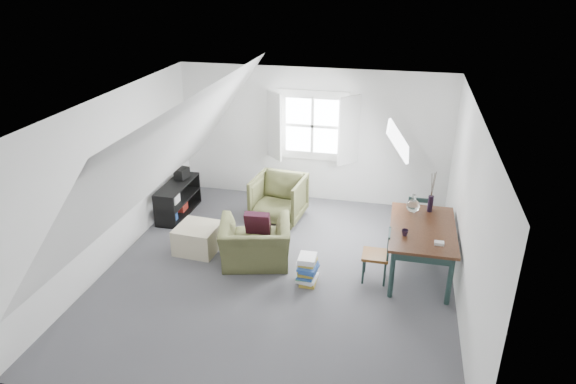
% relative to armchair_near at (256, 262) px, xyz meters
% --- Properties ---
extents(floor, '(5.50, 5.50, 0.00)m').
position_rel_armchair_near_xyz_m(floor, '(0.40, -0.23, 0.00)').
color(floor, '#4B4B50').
rests_on(floor, ground).
extents(ceiling, '(5.50, 5.50, 0.00)m').
position_rel_armchair_near_xyz_m(ceiling, '(0.40, -0.23, 2.50)').
color(ceiling, white).
rests_on(ceiling, wall_back).
extents(wall_back, '(5.00, 0.00, 5.00)m').
position_rel_armchair_near_xyz_m(wall_back, '(0.40, 2.52, 1.25)').
color(wall_back, white).
rests_on(wall_back, ground).
extents(wall_front, '(5.00, 0.00, 5.00)m').
position_rel_armchair_near_xyz_m(wall_front, '(0.40, -2.98, 1.25)').
color(wall_front, white).
rests_on(wall_front, ground).
extents(wall_left, '(0.00, 5.50, 5.50)m').
position_rel_armchair_near_xyz_m(wall_left, '(-2.10, -0.23, 1.25)').
color(wall_left, white).
rests_on(wall_left, ground).
extents(wall_right, '(0.00, 5.50, 5.50)m').
position_rel_armchair_near_xyz_m(wall_right, '(2.90, -0.23, 1.25)').
color(wall_right, white).
rests_on(wall_right, ground).
extents(slope_left, '(3.19, 5.50, 4.48)m').
position_rel_armchair_near_xyz_m(slope_left, '(-1.15, -0.23, 1.78)').
color(slope_left, white).
rests_on(slope_left, wall_left).
extents(slope_right, '(3.19, 5.50, 4.48)m').
position_rel_armchair_near_xyz_m(slope_right, '(1.95, -0.23, 1.78)').
color(slope_right, white).
rests_on(slope_right, wall_right).
extents(dormer_window, '(1.71, 0.35, 1.30)m').
position_rel_armchair_near_xyz_m(dormer_window, '(0.40, 2.45, 1.45)').
color(dormer_window, white).
rests_on(dormer_window, wall_back).
extents(skylight, '(0.35, 0.75, 0.47)m').
position_rel_armchair_near_xyz_m(skylight, '(1.95, 1.07, 1.75)').
color(skylight, white).
rests_on(skylight, slope_right).
extents(armchair_near, '(1.22, 1.13, 0.67)m').
position_rel_armchair_near_xyz_m(armchair_near, '(0.00, 0.00, 0.00)').
color(armchair_near, '#4A4D2A').
rests_on(armchair_near, floor).
extents(armchair_far, '(0.94, 0.96, 0.80)m').
position_rel_armchair_near_xyz_m(armchair_far, '(-0.01, 1.51, 0.00)').
color(armchair_far, '#4A4D2A').
rests_on(armchair_far, floor).
extents(throw_pillow, '(0.39, 0.25, 0.39)m').
position_rel_armchair_near_xyz_m(throw_pillow, '(0.00, 0.15, 0.60)').
color(throw_pillow, '#340E1D').
rests_on(throw_pillow, armchair_near).
extents(ottoman, '(0.67, 0.67, 0.42)m').
position_rel_armchair_near_xyz_m(ottoman, '(-0.99, 0.17, 0.21)').
color(ottoman, '#BAAF8E').
rests_on(ottoman, floor).
extents(dining_table, '(0.91, 1.52, 0.76)m').
position_rel_armchair_near_xyz_m(dining_table, '(2.40, 0.25, 0.66)').
color(dining_table, '#371E11').
rests_on(dining_table, floor).
extents(demijohn, '(0.20, 0.20, 0.28)m').
position_rel_armchair_near_xyz_m(demijohn, '(2.25, 0.70, 0.87)').
color(demijohn, silver).
rests_on(demijohn, dining_table).
extents(vase_twigs, '(0.08, 0.09, 0.63)m').
position_rel_armchair_near_xyz_m(vase_twigs, '(2.50, 0.80, 0.90)').
color(vase_twigs, black).
rests_on(vase_twigs, dining_table).
extents(cup, '(0.12, 0.12, 0.09)m').
position_rel_armchair_near_xyz_m(cup, '(2.15, -0.05, 0.76)').
color(cup, black).
rests_on(cup, dining_table).
extents(paper_box, '(0.13, 0.09, 0.04)m').
position_rel_armchair_near_xyz_m(paper_box, '(2.60, -0.20, 0.78)').
color(paper_box, white).
rests_on(paper_box, dining_table).
extents(dining_chair_far, '(0.38, 0.38, 0.80)m').
position_rel_armchair_near_xyz_m(dining_chair_far, '(2.36, 1.31, 0.42)').
color(dining_chair_far, brown).
rests_on(dining_chair_far, floor).
extents(dining_chair_near, '(0.37, 0.37, 0.79)m').
position_rel_armchair_near_xyz_m(dining_chair_near, '(1.81, -0.05, 0.41)').
color(dining_chair_near, brown).
rests_on(dining_chair_near, floor).
extents(media_shelf, '(0.39, 1.17, 0.60)m').
position_rel_armchair_near_xyz_m(media_shelf, '(-1.82, 1.25, 0.27)').
color(media_shelf, black).
rests_on(media_shelf, floor).
extents(electronics_box, '(0.23, 0.29, 0.21)m').
position_rel_armchair_near_xyz_m(electronics_box, '(-1.82, 1.54, 0.69)').
color(electronics_box, black).
rests_on(electronics_box, media_shelf).
extents(magazine_stack, '(0.32, 0.38, 0.42)m').
position_rel_armchair_near_xyz_m(magazine_stack, '(0.86, -0.35, 0.21)').
color(magazine_stack, '#B29933').
rests_on(magazine_stack, floor).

